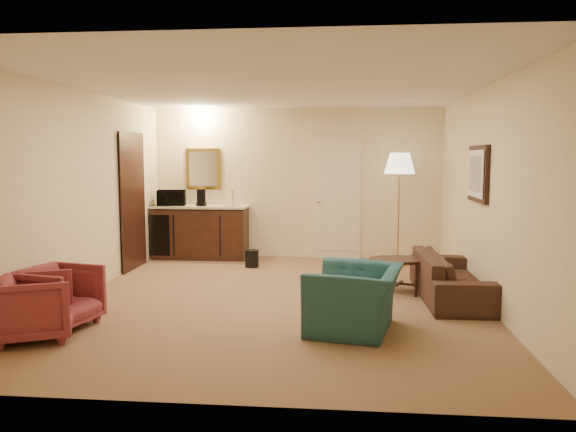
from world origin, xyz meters
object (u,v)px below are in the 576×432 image
object	(u,v)px
microwave	(171,196)
teal_armchair	(355,288)
rose_chair_far	(35,304)
sofa	(451,269)
coffee_maker	(201,198)
wetbar_cabinet	(201,232)
waste_bin	(252,259)
rose_chair_near	(58,294)
coffee_table	(399,275)
floor_lamp	(399,209)

from	to	relation	value
microwave	teal_armchair	bearing A→B (deg)	-63.06
rose_chair_far	sofa	bearing A→B (deg)	-89.41
teal_armchair	coffee_maker	world-z (taller)	coffee_maker
wetbar_cabinet	sofa	distance (m)	4.54
waste_bin	sofa	bearing A→B (deg)	-32.18
teal_armchair	rose_chair_far	world-z (taller)	teal_armchair
rose_chair_near	coffee_table	bearing A→B (deg)	-49.92
coffee_table	coffee_maker	world-z (taller)	coffee_maker
teal_armchair	rose_chair_near	distance (m)	3.05
sofa	waste_bin	world-z (taller)	sofa
sofa	coffee_table	xyz separation A→B (m)	(-0.61, 0.27, -0.15)
coffee_table	waste_bin	bearing A→B (deg)	145.78
floor_lamp	microwave	xyz separation A→B (m)	(-3.85, 0.33, 0.17)
teal_armchair	wetbar_cabinet	bearing A→B (deg)	-134.41
wetbar_cabinet	floor_lamp	size ratio (longest dim) A/B	0.89
sofa	coffee_maker	world-z (taller)	coffee_maker
wetbar_cabinet	teal_armchair	distance (m)	4.66
coffee_maker	rose_chair_far	bearing A→B (deg)	-115.79
rose_chair_far	rose_chair_near	bearing A→B (deg)	-29.71
floor_lamp	coffee_table	bearing A→B (deg)	-94.94
sofa	waste_bin	size ratio (longest dim) A/B	6.96
floor_lamp	waste_bin	bearing A→B (deg)	-171.45
rose_chair_near	microwave	world-z (taller)	microwave
sofa	microwave	world-z (taller)	microwave
rose_chair_near	sofa	bearing A→B (deg)	-56.48
waste_bin	coffee_maker	size ratio (longest dim) A/B	0.95
wetbar_cabinet	microwave	bearing A→B (deg)	-175.73
waste_bin	floor_lamp	bearing A→B (deg)	8.55
rose_chair_near	microwave	distance (m)	4.10
teal_armchair	waste_bin	bearing A→B (deg)	-141.63
teal_armchair	coffee_table	xyz separation A→B (m)	(0.61, 1.68, -0.21)
rose_chair_far	microwave	distance (m)	4.48
wetbar_cabinet	rose_chair_near	size ratio (longest dim) A/B	2.34
rose_chair_near	floor_lamp	world-z (taller)	floor_lamp
sofa	floor_lamp	size ratio (longest dim) A/B	1.04
rose_chair_near	microwave	size ratio (longest dim) A/B	1.46
coffee_maker	rose_chair_near	bearing A→B (deg)	-115.92
sofa	floor_lamp	bearing A→B (deg)	10.82
floor_lamp	waste_bin	xyz separation A→B (m)	(-2.34, -0.35, -0.78)
rose_chair_far	microwave	bearing A→B (deg)	-24.20
sofa	microwave	bearing A→B (deg)	59.21
wetbar_cabinet	microwave	world-z (taller)	microwave
rose_chair_far	teal_armchair	bearing A→B (deg)	-103.56
teal_armchair	floor_lamp	distance (m)	3.63
rose_chair_far	microwave	size ratio (longest dim) A/B	1.44
coffee_maker	microwave	bearing A→B (deg)	157.36
waste_bin	microwave	xyz separation A→B (m)	(-1.51, 0.68, 0.95)
teal_armchair	rose_chair_far	bearing A→B (deg)	-67.35
coffee_table	waste_bin	xyz separation A→B (m)	(-2.18, 1.48, -0.09)
teal_armchair	microwave	world-z (taller)	microwave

